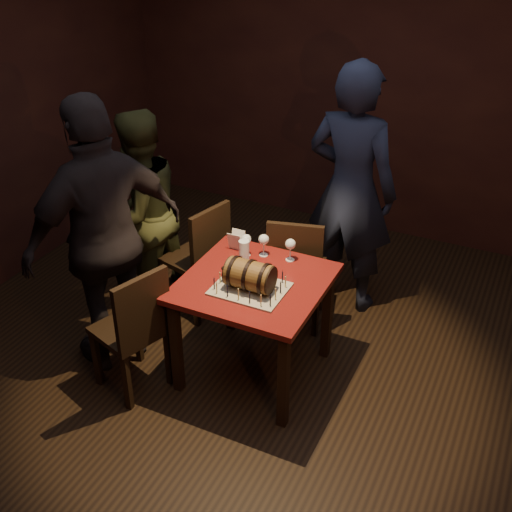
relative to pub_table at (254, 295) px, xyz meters
name	(u,v)px	position (x,y,z in m)	size (l,w,h in m)	color
room_shell	(261,195)	(0.08, -0.07, 0.76)	(5.04, 5.04, 2.80)	black
pub_table	(254,295)	(0.00, 0.00, 0.00)	(0.90, 0.90, 0.75)	#530E0D
cake_board	(250,289)	(0.02, -0.11, 0.12)	(0.45, 0.35, 0.01)	gray
barrel_cake	(250,275)	(0.02, -0.11, 0.22)	(0.35, 0.20, 0.20)	brown
birthday_candles	(250,283)	(0.02, -0.11, 0.16)	(0.40, 0.30, 0.09)	#E3D988
wine_glass_left	(246,240)	(-0.19, 0.26, 0.23)	(0.07, 0.07, 0.16)	silver
wine_glass_mid	(264,240)	(-0.08, 0.31, 0.23)	(0.07, 0.07, 0.16)	silver
wine_glass_right	(290,245)	(0.11, 0.33, 0.23)	(0.07, 0.07, 0.16)	silver
pint_of_ale	(244,251)	(-0.17, 0.20, 0.18)	(0.07, 0.07, 0.15)	silver
menu_card	(236,241)	(-0.29, 0.31, 0.17)	(0.10, 0.05, 0.13)	white
chair_back	(296,267)	(0.04, 0.61, -0.12)	(0.49, 0.49, 0.93)	black
chair_left_rear	(202,254)	(-0.67, 0.48, -0.12)	(0.48, 0.48, 0.93)	black
chair_left_front	(136,326)	(-0.60, -0.49, -0.12)	(0.51, 0.51, 0.93)	black
person_back	(351,190)	(0.26, 1.12, 0.33)	(0.71, 0.46, 1.94)	#181D31
person_left_rear	(140,212)	(-1.18, 0.43, 0.15)	(0.77, 0.60, 1.58)	#35361B
person_left_front	(105,238)	(-0.96, -0.25, 0.32)	(1.12, 0.47, 1.92)	black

